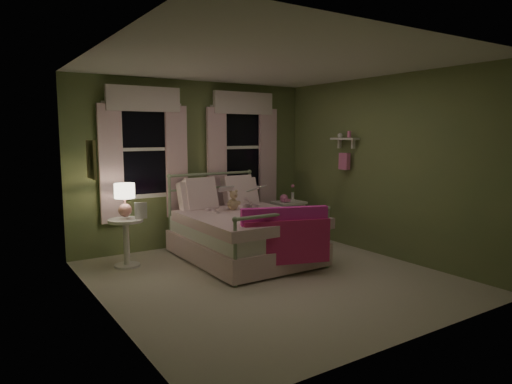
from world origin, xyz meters
TOP-DOWN VIEW (x-y plane):
  - room_shell at (0.00, 0.00)m, footprint 4.20×4.20m
  - bed at (0.17, 0.92)m, footprint 1.58×2.04m
  - pink_throw at (0.17, -0.10)m, footprint 1.07×0.49m
  - child_left at (-0.11, 1.35)m, footprint 0.27×0.21m
  - child_right at (0.45, 1.35)m, footprint 0.31×0.25m
  - book_left at (-0.11, 1.10)m, footprint 0.23×0.18m
  - book_right at (0.45, 1.10)m, footprint 0.22×0.18m
  - teddy_bear at (0.17, 1.19)m, footprint 0.22×0.18m
  - nightstand_left at (-1.35, 1.44)m, footprint 0.46×0.46m
  - table_lamp at (-1.35, 1.44)m, footprint 0.27×0.27m
  - book_nightstand at (-1.25, 1.36)m, footprint 0.21×0.26m
  - nightstand_right at (1.43, 1.51)m, footprint 0.50×0.40m
  - pink_toy at (1.33, 1.51)m, footprint 0.14×0.19m
  - bud_vase at (1.55, 1.56)m, footprint 0.06×0.06m
  - window_left at (-0.85, 2.03)m, footprint 1.34×0.13m
  - window_right at (0.85, 2.03)m, footprint 1.34×0.13m
  - wall_shelf at (1.90, 0.70)m, footprint 0.15×0.50m
  - framed_picture at (-1.95, 0.60)m, footprint 0.03×0.32m

SIDE VIEW (x-z plane):
  - bed at x=0.17m, z-range -0.21..0.98m
  - nightstand_left at x=-1.35m, z-range 0.09..0.74m
  - nightstand_right at x=1.43m, z-range 0.23..0.87m
  - pink_throw at x=0.17m, z-range 0.26..0.96m
  - book_nightstand at x=-1.25m, z-range 0.65..0.67m
  - pink_toy at x=1.33m, z-range 0.64..0.78m
  - bud_vase at x=1.55m, z-range 0.65..0.93m
  - teddy_bear at x=0.17m, z-range 0.64..0.94m
  - child_right at x=0.45m, z-range 0.57..1.20m
  - child_left at x=-0.11m, z-range 0.57..1.23m
  - book_right at x=0.45m, z-range 0.79..1.05m
  - table_lamp at x=-1.35m, z-range 0.73..1.18m
  - book_left at x=-0.11m, z-range 0.83..1.09m
  - room_shell at x=0.00m, z-range -0.80..3.40m
  - framed_picture at x=-1.95m, z-range 1.29..1.71m
  - wall_shelf at x=1.90m, z-range 1.22..1.82m
  - window_left at x=-0.85m, z-range 0.64..2.60m
  - window_right at x=0.85m, z-range 0.64..2.60m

